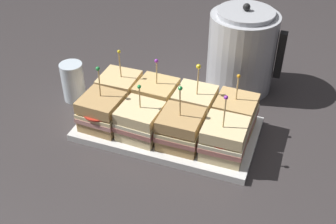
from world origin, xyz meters
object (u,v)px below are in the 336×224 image
object	(u,v)px
serving_platter	(168,129)
sandwich_back_center_left	(156,97)
sandwich_front_far_left	(102,112)
kettle_steel	(242,51)
sandwich_front_center_right	(181,130)
sandwich_back_center_right	(195,106)
sandwich_front_far_right	(224,139)
drinking_glass	(73,82)
sandwich_back_far_right	(235,114)
sandwich_back_far_left	(120,90)
sandwich_front_center_left	(140,121)

from	to	relation	value
serving_platter	sandwich_back_center_left	xyz separation A→B (m)	(-0.05, 0.05, 0.05)
sandwich_front_far_left	kettle_steel	distance (m)	0.43
sandwich_front_center_right	sandwich_back_center_right	distance (m)	0.10
sandwich_front_far_right	drinking_glass	bearing A→B (deg)	167.50
serving_platter	sandwich_back_far_right	world-z (taller)	sandwich_back_far_right
sandwich_back_center_right	kettle_steel	size ratio (longest dim) A/B	0.66
serving_platter	sandwich_front_center_right	size ratio (longest dim) A/B	2.69
sandwich_front_far_left	sandwich_back_center_right	world-z (taller)	sandwich_back_center_right
drinking_glass	sandwich_back_far_left	bearing A→B (deg)	0.40
sandwich_front_far_right	serving_platter	bearing A→B (deg)	161.96
kettle_steel	drinking_glass	bearing A→B (deg)	-151.86
sandwich_back_center_right	sandwich_front_center_left	bearing A→B (deg)	-135.00
sandwich_front_far_left	sandwich_front_center_left	xyz separation A→B (m)	(0.10, 0.00, -0.00)
sandwich_front_far_right	sandwich_back_far_right	size ratio (longest dim) A/B	1.09
sandwich_front_center_right	sandwich_back_far_left	distance (m)	0.23
sandwich_front_far_left	drinking_glass	world-z (taller)	sandwich_front_far_left
sandwich_front_far_right	sandwich_back_far_right	world-z (taller)	sandwich_front_far_right
sandwich_back_center_right	drinking_glass	size ratio (longest dim) A/B	1.50
drinking_glass	kettle_steel	bearing A→B (deg)	28.14
sandwich_back_far_left	drinking_glass	size ratio (longest dim) A/B	1.47
serving_platter	sandwich_front_far_left	bearing A→B (deg)	-160.97
sandwich_back_far_right	kettle_steel	world-z (taller)	kettle_steel
sandwich_front_far_right	sandwich_back_center_left	bearing A→B (deg)	153.53
sandwich_front_center_right	sandwich_front_far_right	size ratio (longest dim) A/B	0.99
sandwich_back_far_left	sandwich_back_center_left	bearing A→B (deg)	0.72
serving_platter	sandwich_front_far_left	size ratio (longest dim) A/B	2.69
serving_platter	sandwich_back_center_right	distance (m)	0.09
drinking_glass	sandwich_front_far_right	bearing A→B (deg)	-12.50
sandwich_back_far_left	sandwich_back_center_left	size ratio (longest dim) A/B	1.06
sandwich_front_far_left	sandwich_front_center_left	world-z (taller)	sandwich_front_far_left
sandwich_front_center_right	kettle_steel	size ratio (longest dim) A/B	0.65
sandwich_back_center_left	sandwich_front_center_left	bearing A→B (deg)	-90.21
sandwich_front_far_left	drinking_glass	bearing A→B (deg)	144.25
serving_platter	sandwich_back_far_left	distance (m)	0.17
sandwich_back_far_left	sandwich_back_center_left	world-z (taller)	sandwich_back_far_left
sandwich_back_center_left	kettle_steel	xyz separation A→B (m)	(0.17, 0.22, 0.06)
sandwich_front_far_right	sandwich_back_center_left	distance (m)	0.23
sandwich_back_far_left	kettle_steel	bearing A→B (deg)	38.88
sandwich_front_far_right	sandwich_front_far_left	bearing A→B (deg)	-179.50
serving_platter	sandwich_back_center_left	distance (m)	0.09
sandwich_front_center_right	sandwich_back_far_right	size ratio (longest dim) A/B	1.07
sandwich_front_center_right	kettle_steel	distance (m)	0.34
sandwich_front_center_left	drinking_glass	size ratio (longest dim) A/B	1.29
sandwich_front_far_left	drinking_glass	distance (m)	0.18
sandwich_front_center_right	sandwich_back_far_left	xyz separation A→B (m)	(-0.21, 0.10, -0.00)
sandwich_back_far_left	sandwich_back_center_right	size ratio (longest dim) A/B	0.98
sandwich_front_far_left	sandwich_front_center_right	distance (m)	0.21
sandwich_front_far_right	sandwich_back_far_right	xyz separation A→B (m)	(0.00, 0.10, -0.00)
sandwich_front_center_left	kettle_steel	size ratio (longest dim) A/B	0.56
kettle_steel	sandwich_back_center_right	bearing A→B (deg)	-106.83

